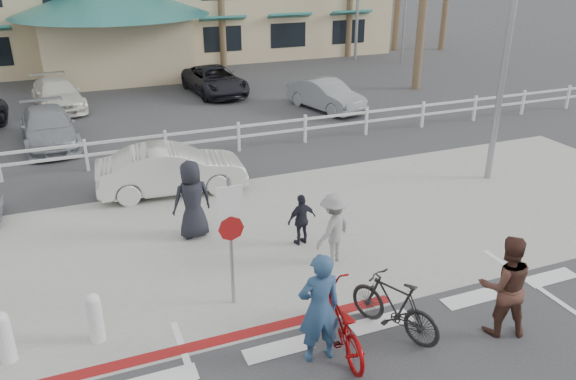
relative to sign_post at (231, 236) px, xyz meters
name	(u,v)px	position (x,y,z in m)	size (l,w,h in m)	color
ground	(399,343)	(2.30, -2.20, -1.45)	(140.00, 140.00, 0.00)	#333335
sidewalk_plaza	(298,230)	(2.30, 2.30, -1.44)	(22.00, 7.00, 0.01)	gray
cross_street	(246,173)	(2.30, 6.30, -1.45)	(40.00, 5.00, 0.01)	#333335
parking_lot	(180,100)	(2.30, 15.80, -1.45)	(50.00, 16.00, 0.01)	#333335
curb_red	(212,342)	(-0.70, -1.00, -1.44)	(7.00, 0.25, 0.02)	maroon
rail_fence	(242,137)	(2.80, 8.30, -0.95)	(29.40, 0.16, 1.00)	silver
sign_post	(231,236)	(0.00, 0.00, 0.00)	(0.50, 0.10, 2.90)	gray
bollard_0	(95,317)	(-2.50, -0.20, -0.97)	(0.26, 0.26, 0.95)	silver
bollard_1	(4,337)	(-3.90, -0.20, -0.97)	(0.26, 0.26, 0.95)	silver
streetlight_0	(511,20)	(8.80, 3.30, 3.05)	(0.60, 2.00, 9.00)	gray
info_sign	(405,13)	(16.30, 19.80, 1.35)	(1.20, 0.16, 5.60)	navy
bike_red	(339,321)	(1.28, -1.90, -0.92)	(0.71, 2.03, 1.07)	#7B0405
rider_red	(319,308)	(0.84, -2.02, -0.47)	(0.71, 0.47, 1.96)	navy
bike_black	(394,306)	(2.35, -1.89, -0.91)	(0.51, 1.81, 1.09)	black
rider_black	(505,286)	(4.09, -2.56, -0.51)	(0.91, 0.71, 1.87)	#492A20
pedestrian_a	(333,229)	(2.42, 0.69, -0.66)	(1.02, 0.59, 1.58)	gray
pedestrian_child	(302,220)	(2.12, 1.66, -0.84)	(0.72, 0.30, 1.22)	black
pedestrian_b	(192,200)	(-0.07, 2.96, -0.52)	(0.91, 0.59, 1.87)	black
car_white_sedan	(172,170)	(-0.01, 5.74, -0.79)	(1.40, 4.01, 1.32)	beige
lot_car_1	(48,128)	(-3.12, 11.39, -0.84)	(1.71, 4.21, 1.22)	gray
lot_car_3	(326,95)	(7.64, 11.95, -0.83)	(1.32, 3.79, 1.25)	gray
lot_car_4	(58,95)	(-2.73, 16.28, -0.84)	(1.71, 4.21, 1.22)	silver
lot_car_5	(215,81)	(4.07, 16.38, -0.83)	(2.06, 4.48, 1.24)	black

